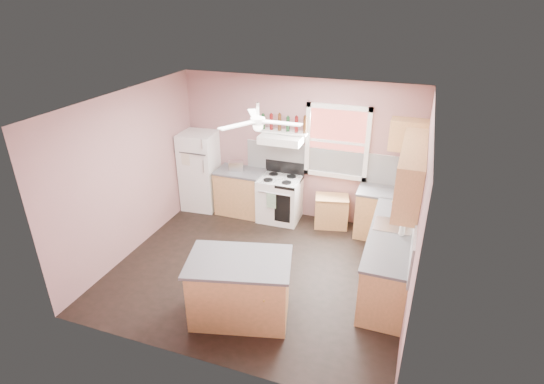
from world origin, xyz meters
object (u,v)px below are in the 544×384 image
(toaster, at_px, (236,166))
(cart, at_px, (331,211))
(refrigerator, at_px, (200,171))
(island, at_px, (240,289))
(stove, at_px, (280,199))

(toaster, relative_size, cart, 0.46)
(toaster, bearing_deg, refrigerator, 161.14)
(refrigerator, height_order, cart, refrigerator)
(refrigerator, relative_size, toaster, 5.65)
(toaster, height_order, island, toaster)
(stove, height_order, island, same)
(island, bearing_deg, cart, 63.22)
(stove, distance_m, island, 2.80)
(refrigerator, height_order, stove, refrigerator)
(refrigerator, xyz_separation_m, island, (2.06, -2.75, -0.36))
(cart, bearing_deg, island, -115.32)
(refrigerator, distance_m, stove, 1.73)
(toaster, bearing_deg, island, -86.55)
(refrigerator, relative_size, stove, 1.84)
(refrigerator, height_order, island, refrigerator)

